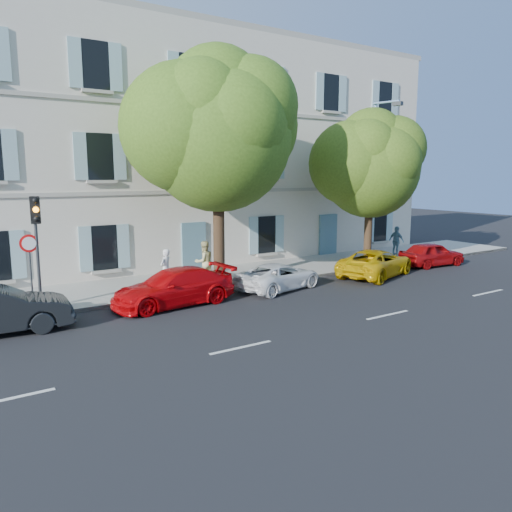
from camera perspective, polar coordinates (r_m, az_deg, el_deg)
ground at (r=20.85m, az=6.61°, el=-4.17°), size 90.00×90.00×0.00m
sidewalk at (r=24.33m, az=-0.12°, el=-1.97°), size 36.00×4.50×0.15m
kerb at (r=22.58m, az=2.90°, el=-2.86°), size 36.00×0.16×0.16m
building at (r=28.86m, az=-6.51°, el=11.58°), size 28.00×7.00×12.00m
car_red_coupe at (r=18.84m, az=-9.39°, el=-3.56°), size 4.84×2.25×1.37m
car_white_coupe at (r=21.17m, az=2.62°, el=-2.34°), size 4.37×2.74×1.13m
car_yellow_supercar at (r=24.47m, az=13.52°, el=-0.78°), size 5.15×3.56×1.31m
car_red_hatchback at (r=28.11m, az=19.44°, el=0.22°), size 3.91×1.83×1.29m
tree_left at (r=21.38m, az=-4.40°, el=13.32°), size 6.21×6.21×9.62m
tree_right at (r=26.55m, az=12.94°, el=9.65°), size 5.00×5.00×7.71m
traffic_light at (r=18.61m, az=-23.82°, el=2.90°), size 0.36×0.45×3.96m
road_sign at (r=18.81m, az=-24.44°, el=0.01°), size 0.62×0.10×2.67m
street_lamp at (r=26.68m, az=13.47°, el=9.05°), size 0.40×1.77×8.26m
pedestrian_a at (r=21.03m, az=-10.28°, el=-1.43°), size 0.72×0.65×1.64m
pedestrian_b at (r=21.89m, az=-5.95°, el=-0.66°), size 0.92×0.74×1.83m
pedestrian_c at (r=30.14m, az=15.76°, el=1.67°), size 0.48×1.02×1.71m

